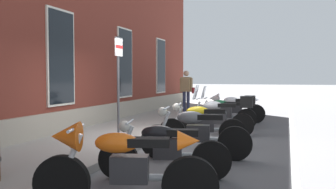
{
  "coord_description": "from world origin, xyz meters",
  "views": [
    {
      "loc": [
        -8.51,
        -3.06,
        1.6
      ],
      "look_at": [
        -0.46,
        -0.49,
        1.2
      ],
      "focal_mm": 40.13,
      "sensor_mm": 36.0,
      "label": 1
    }
  ],
  "objects_px": {
    "motorcycle_grey_naked": "(195,134)",
    "pedestrian_tan_coat": "(186,89)",
    "motorcycle_black_naked": "(163,150)",
    "motorcycle_white_sport": "(232,107)",
    "motorcycle_silver_touring": "(221,115)",
    "motorcycle_orange_sport": "(118,164)",
    "motorcycle_yellow_naked": "(201,125)",
    "parking_sign": "(118,72)",
    "motorcycle_green_touring": "(227,111)"
  },
  "relations": [
    {
      "from": "motorcycle_yellow_naked",
      "to": "pedestrian_tan_coat",
      "type": "height_order",
      "value": "pedestrian_tan_coat"
    },
    {
      "from": "pedestrian_tan_coat",
      "to": "motorcycle_black_naked",
      "type": "bearing_deg",
      "value": -167.22
    },
    {
      "from": "motorcycle_green_touring",
      "to": "motorcycle_white_sport",
      "type": "bearing_deg",
      "value": 2.06
    },
    {
      "from": "motorcycle_silver_touring",
      "to": "motorcycle_green_touring",
      "type": "relative_size",
      "value": 0.97
    },
    {
      "from": "motorcycle_silver_touring",
      "to": "pedestrian_tan_coat",
      "type": "height_order",
      "value": "pedestrian_tan_coat"
    },
    {
      "from": "motorcycle_orange_sport",
      "to": "motorcycle_yellow_naked",
      "type": "bearing_deg",
      "value": -0.01
    },
    {
      "from": "motorcycle_black_naked",
      "to": "motorcycle_white_sport",
      "type": "bearing_deg",
      "value": 0.06
    },
    {
      "from": "motorcycle_grey_naked",
      "to": "motorcycle_green_touring",
      "type": "height_order",
      "value": "motorcycle_green_touring"
    },
    {
      "from": "motorcycle_yellow_naked",
      "to": "motorcycle_white_sport",
      "type": "height_order",
      "value": "motorcycle_white_sport"
    },
    {
      "from": "pedestrian_tan_coat",
      "to": "parking_sign",
      "type": "relative_size",
      "value": 0.71
    },
    {
      "from": "motorcycle_black_naked",
      "to": "parking_sign",
      "type": "height_order",
      "value": "parking_sign"
    },
    {
      "from": "motorcycle_orange_sport",
      "to": "motorcycle_silver_touring",
      "type": "distance_m",
      "value": 6.03
    },
    {
      "from": "motorcycle_silver_touring",
      "to": "motorcycle_white_sport",
      "type": "distance_m",
      "value": 3.01
    },
    {
      "from": "motorcycle_silver_touring",
      "to": "motorcycle_green_touring",
      "type": "height_order",
      "value": "motorcycle_silver_touring"
    },
    {
      "from": "motorcycle_black_naked",
      "to": "motorcycle_white_sport",
      "type": "distance_m",
      "value": 7.55
    },
    {
      "from": "motorcycle_grey_naked",
      "to": "pedestrian_tan_coat",
      "type": "relative_size",
      "value": 1.25
    },
    {
      "from": "motorcycle_orange_sport",
      "to": "motorcycle_grey_naked",
      "type": "relative_size",
      "value": 1.0
    },
    {
      "from": "motorcycle_black_naked",
      "to": "motorcycle_yellow_naked",
      "type": "bearing_deg",
      "value": 1.13
    },
    {
      "from": "motorcycle_green_touring",
      "to": "parking_sign",
      "type": "height_order",
      "value": "parking_sign"
    },
    {
      "from": "motorcycle_black_naked",
      "to": "motorcycle_silver_touring",
      "type": "xyz_separation_m",
      "value": [
        4.54,
        -0.12,
        0.1
      ]
    },
    {
      "from": "motorcycle_grey_naked",
      "to": "pedestrian_tan_coat",
      "type": "distance_m",
      "value": 8.26
    },
    {
      "from": "motorcycle_white_sport",
      "to": "pedestrian_tan_coat",
      "type": "bearing_deg",
      "value": 48.04
    },
    {
      "from": "motorcycle_silver_touring",
      "to": "motorcycle_black_naked",
      "type": "bearing_deg",
      "value": 178.5
    },
    {
      "from": "motorcycle_white_sport",
      "to": "parking_sign",
      "type": "distance_m",
      "value": 5.39
    },
    {
      "from": "motorcycle_grey_naked",
      "to": "motorcycle_yellow_naked",
      "type": "xyz_separation_m",
      "value": [
        1.41,
        0.18,
        -0.01
      ]
    },
    {
      "from": "pedestrian_tan_coat",
      "to": "parking_sign",
      "type": "height_order",
      "value": "parking_sign"
    },
    {
      "from": "motorcycle_yellow_naked",
      "to": "motorcycle_silver_touring",
      "type": "bearing_deg",
      "value": -6.39
    },
    {
      "from": "parking_sign",
      "to": "motorcycle_orange_sport",
      "type": "bearing_deg",
      "value": -154.86
    },
    {
      "from": "motorcycle_green_touring",
      "to": "motorcycle_orange_sport",
      "type": "bearing_deg",
      "value": 179.2
    },
    {
      "from": "motorcycle_black_naked",
      "to": "pedestrian_tan_coat",
      "type": "xyz_separation_m",
      "value": [
        9.47,
        2.15,
        0.64
      ]
    },
    {
      "from": "motorcycle_grey_naked",
      "to": "motorcycle_silver_touring",
      "type": "bearing_deg",
      "value": 0.07
    },
    {
      "from": "motorcycle_black_naked",
      "to": "motorcycle_grey_naked",
      "type": "xyz_separation_m",
      "value": [
        1.55,
        -0.12,
        0.03
      ]
    },
    {
      "from": "motorcycle_yellow_naked",
      "to": "pedestrian_tan_coat",
      "type": "relative_size",
      "value": 1.17
    },
    {
      "from": "motorcycle_white_sport",
      "to": "motorcycle_grey_naked",
      "type": "bearing_deg",
      "value": -178.75
    },
    {
      "from": "motorcycle_yellow_naked",
      "to": "pedestrian_tan_coat",
      "type": "xyz_separation_m",
      "value": [
        6.51,
        2.09,
        0.61
      ]
    },
    {
      "from": "motorcycle_orange_sport",
      "to": "motorcycle_black_naked",
      "type": "bearing_deg",
      "value": -2.26
    },
    {
      "from": "motorcycle_orange_sport",
      "to": "motorcycle_yellow_naked",
      "type": "relative_size",
      "value": 1.07
    },
    {
      "from": "motorcycle_silver_touring",
      "to": "parking_sign",
      "type": "distance_m",
      "value": 3.05
    },
    {
      "from": "motorcycle_black_naked",
      "to": "motorcycle_yellow_naked",
      "type": "relative_size",
      "value": 1.02
    },
    {
      "from": "pedestrian_tan_coat",
      "to": "motorcycle_yellow_naked",
      "type": "bearing_deg",
      "value": -162.21
    },
    {
      "from": "motorcycle_black_naked",
      "to": "motorcycle_grey_naked",
      "type": "distance_m",
      "value": 1.55
    },
    {
      "from": "motorcycle_black_naked",
      "to": "parking_sign",
      "type": "distance_m",
      "value": 3.57
    },
    {
      "from": "motorcycle_black_naked",
      "to": "motorcycle_silver_touring",
      "type": "distance_m",
      "value": 4.54
    },
    {
      "from": "motorcycle_green_touring",
      "to": "pedestrian_tan_coat",
      "type": "xyz_separation_m",
      "value": [
        3.43,
        2.19,
        0.56
      ]
    },
    {
      "from": "motorcycle_orange_sport",
      "to": "motorcycle_green_touring",
      "type": "bearing_deg",
      "value": -0.8
    },
    {
      "from": "parking_sign",
      "to": "motorcycle_silver_touring",
      "type": "bearing_deg",
      "value": -48.88
    },
    {
      "from": "motorcycle_orange_sport",
      "to": "parking_sign",
      "type": "xyz_separation_m",
      "value": [
        4.16,
        1.95,
        1.12
      ]
    },
    {
      "from": "motorcycle_green_touring",
      "to": "pedestrian_tan_coat",
      "type": "height_order",
      "value": "pedestrian_tan_coat"
    },
    {
      "from": "motorcycle_silver_touring",
      "to": "pedestrian_tan_coat",
      "type": "bearing_deg",
      "value": 24.68
    },
    {
      "from": "motorcycle_silver_touring",
      "to": "motorcycle_white_sport",
      "type": "height_order",
      "value": "motorcycle_silver_touring"
    }
  ]
}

